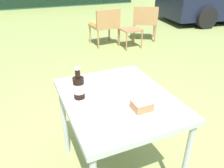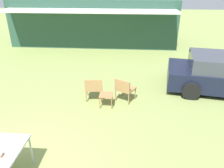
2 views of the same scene
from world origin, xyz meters
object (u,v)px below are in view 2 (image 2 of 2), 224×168
wicker_chair_cushioned (94,87)px  wicker_chair_plain (125,88)px  patio_table (4,151)px  garden_side_table (106,96)px

wicker_chair_cushioned → wicker_chair_plain: size_ratio=1.00×
wicker_chair_cushioned → wicker_chair_plain: same height
patio_table → wicker_chair_cushioned: bearing=69.8°
garden_side_table → patio_table: (-1.68, -2.97, 0.33)m
garden_side_table → patio_table: 3.43m
patio_table → wicker_chair_plain: bearing=56.1°
wicker_chair_plain → patio_table: bearing=85.9°
wicker_chair_cushioned → garden_side_table: 0.60m
wicker_chair_cushioned → patio_table: bearing=64.9°
wicker_chair_plain → patio_table: 4.03m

